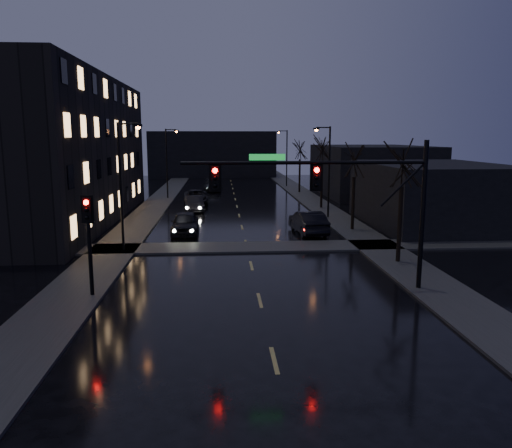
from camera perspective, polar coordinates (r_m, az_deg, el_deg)
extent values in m
plane|color=black|center=(14.99, 2.96, -18.55)|extent=(160.00, 160.00, 0.00)
cube|color=#2D2D2B|center=(49.06, -12.04, 1.46)|extent=(3.00, 140.00, 0.12)
cube|color=#2D2D2B|center=(49.64, 7.79, 1.68)|extent=(3.00, 140.00, 0.12)
cube|color=#2D2D2B|center=(32.39, -1.03, -2.66)|extent=(40.00, 3.00, 0.12)
cube|color=black|center=(45.56, -23.30, 7.74)|extent=(12.00, 30.00, 12.00)
cube|color=black|center=(42.92, 19.56, 3.19)|extent=(10.00, 14.00, 5.00)
cube|color=black|center=(63.99, 12.97, 6.02)|extent=(12.00, 18.00, 6.00)
cube|color=black|center=(91.13, -4.96, 7.98)|extent=(22.00, 10.00, 8.00)
cylinder|color=black|center=(24.21, 18.49, 0.79)|extent=(0.22, 0.22, 7.00)
cylinder|color=black|center=(22.41, 5.65, 6.99)|extent=(11.00, 0.16, 0.16)
cylinder|color=black|center=(23.66, 16.44, 4.36)|extent=(2.05, 0.10, 2.05)
cube|color=#0C591E|center=(22.18, 1.28, 7.65)|extent=(1.60, 0.04, 0.28)
cube|color=black|center=(22.14, -4.69, 5.28)|extent=(0.35, 0.28, 1.05)
sphere|color=#FF0705|center=(21.95, -4.70, 6.10)|extent=(0.22, 0.22, 0.22)
cube|color=black|center=(22.54, 6.88, 5.32)|extent=(0.35, 0.28, 1.05)
sphere|color=#FF0705|center=(22.36, 6.97, 6.13)|extent=(0.22, 0.22, 0.22)
cylinder|color=black|center=(23.35, -18.46, -2.79)|extent=(0.18, 0.18, 4.40)
cube|color=black|center=(23.04, -18.71, 1.59)|extent=(0.35, 0.28, 1.05)
sphere|color=#FF0705|center=(22.84, -18.86, 2.35)|extent=(0.22, 0.22, 0.22)
cylinder|color=black|center=(29.30, 16.09, -0.14)|extent=(0.24, 0.24, 4.40)
cylinder|color=black|center=(38.74, 11.03, 2.26)|extent=(0.24, 0.24, 4.12)
cylinder|color=black|center=(50.32, 7.51, 4.42)|extent=(0.24, 0.24, 4.68)
cylinder|color=black|center=(64.06, 5.00, 5.47)|extent=(0.24, 0.24, 4.29)
cylinder|color=black|center=(31.82, -15.21, 3.95)|extent=(0.16, 0.16, 8.00)
cylinder|color=black|center=(31.56, -14.45, 11.04)|extent=(1.20, 0.10, 0.10)
cube|color=black|center=(31.46, -13.34, 10.90)|extent=(0.50, 0.25, 0.15)
sphere|color=orange|center=(31.46, -13.34, 10.72)|extent=(0.28, 0.28, 0.28)
cylinder|color=black|center=(58.47, -10.16, 6.75)|extent=(0.16, 0.16, 8.00)
cylinder|color=black|center=(58.33, -9.69, 10.59)|extent=(1.20, 0.10, 0.10)
cube|color=black|center=(58.27, -9.09, 10.51)|extent=(0.50, 0.25, 0.15)
sphere|color=orange|center=(58.27, -9.08, 10.41)|extent=(0.28, 0.28, 0.28)
cylinder|color=black|center=(44.20, 8.34, 5.80)|extent=(0.16, 0.16, 8.00)
cylinder|color=black|center=(43.97, 7.70, 10.88)|extent=(1.20, 0.10, 0.10)
cube|color=black|center=(43.85, 6.91, 10.77)|extent=(0.50, 0.25, 0.15)
sphere|color=orange|center=(43.85, 6.91, 10.64)|extent=(0.28, 0.28, 0.28)
cylinder|color=black|center=(71.76, 3.54, 7.46)|extent=(0.16, 0.16, 8.00)
cylinder|color=black|center=(71.62, 3.09, 10.58)|extent=(1.20, 0.10, 0.10)
cube|color=black|center=(71.54, 2.60, 10.50)|extent=(0.50, 0.25, 0.15)
sphere|color=orange|center=(71.54, 2.60, 10.42)|extent=(0.28, 0.28, 0.28)
imported|color=black|center=(37.28, -8.11, 0.12)|extent=(2.02, 4.88, 1.65)
imported|color=black|center=(48.47, -7.05, 2.31)|extent=(2.15, 4.66, 1.48)
imported|color=black|center=(53.89, -6.89, 3.10)|extent=(2.81, 5.53, 1.50)
imported|color=black|center=(66.33, -4.99, 4.45)|extent=(2.22, 5.46, 1.58)
imported|color=black|center=(37.23, 5.98, 0.19)|extent=(2.34, 5.34, 1.71)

